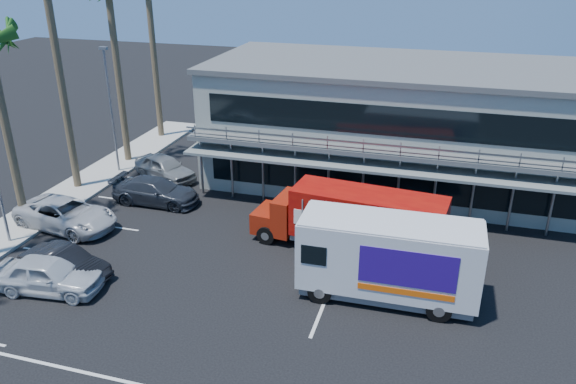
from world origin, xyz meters
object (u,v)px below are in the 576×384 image
(red_truck, at_px, (354,219))
(white_van, at_px, (388,258))
(parked_car_a, at_px, (48,275))
(parked_car_b, at_px, (65,264))

(red_truck, xyz_separation_m, white_van, (2.02, -3.53, 0.17))
(parked_car_a, xyz_separation_m, parked_car_b, (0.00, 1.11, -0.09))
(red_truck, bearing_deg, parked_car_b, -147.06)
(red_truck, distance_m, parked_car_a, 13.84)
(red_truck, bearing_deg, parked_car_a, -142.93)
(red_truck, relative_size, parked_car_a, 2.06)
(white_van, distance_m, parked_car_a, 14.36)
(white_van, distance_m, parked_car_b, 14.14)
(red_truck, relative_size, parked_car_b, 2.26)
(white_van, bearing_deg, parked_car_b, -171.06)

